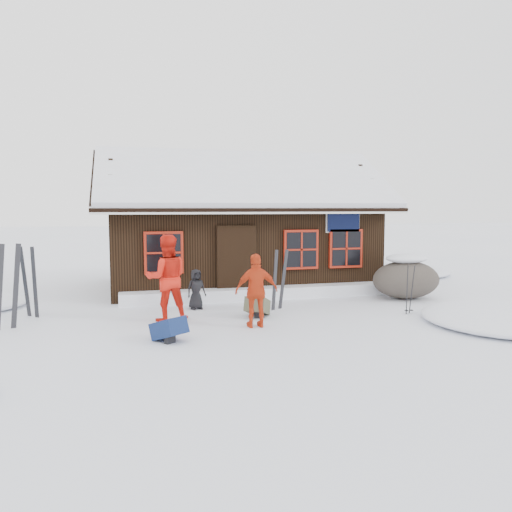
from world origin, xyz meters
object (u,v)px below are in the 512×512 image
at_px(backpack_blue, 169,333).
at_px(ski_pair_left, 8,288).
at_px(skier_orange_left, 167,278).
at_px(skier_orange_right, 257,291).
at_px(ski_poles, 409,290).
at_px(skier_crouched, 196,289).
at_px(boulder, 406,278).
at_px(backpack_olive, 257,309).

bearing_deg(backpack_blue, ski_pair_left, 114.92).
xyz_separation_m(skier_orange_left, ski_pair_left, (-3.29, 0.09, -0.10)).
bearing_deg(skier_orange_right, ski_poles, -173.15).
relative_size(skier_orange_left, ski_pair_left, 1.05).
xyz_separation_m(skier_crouched, ski_poles, (4.89, -1.86, 0.06)).
distance_m(boulder, backpack_olive, 4.83).
bearing_deg(skier_crouched, ski_pair_left, 177.23).
relative_size(skier_orange_right, backpack_blue, 2.59).
xyz_separation_m(skier_orange_left, boulder, (6.73, 1.10, -0.41)).
bearing_deg(ski_poles, skier_orange_left, 172.75).
bearing_deg(skier_orange_left, skier_crouched, -127.51).
bearing_deg(skier_orange_left, skier_orange_right, 146.93).
distance_m(skier_orange_left, boulder, 6.84).
bearing_deg(skier_crouched, boulder, -17.26).
relative_size(skier_crouched, boulder, 0.53).
bearing_deg(backpack_blue, boulder, -12.41).
bearing_deg(skier_orange_left, ski_pair_left, -3.26).
height_order(skier_orange_left, boulder, skier_orange_left).
bearing_deg(backpack_olive, ski_pair_left, -151.35).
height_order(skier_crouched, ski_poles, ski_poles).
relative_size(skier_orange_left, skier_orange_right, 1.24).
height_order(boulder, backpack_olive, boulder).
bearing_deg(backpack_olive, skier_crouched, 166.34).
relative_size(boulder, backpack_blue, 3.15).
distance_m(boulder, ski_poles, 2.10).
bearing_deg(boulder, skier_crouched, 179.74).
distance_m(skier_orange_right, ski_poles, 3.94).
xyz_separation_m(skier_orange_left, backpack_blue, (-0.12, -1.75, -0.81)).
height_order(skier_crouched, boulder, boulder).
distance_m(ski_pair_left, ski_poles, 9.05).
bearing_deg(backpack_blue, skier_crouched, 37.07).
relative_size(boulder, ski_poles, 1.59).
bearing_deg(skier_crouched, skier_orange_left, -142.80).
distance_m(ski_pair_left, backpack_blue, 3.74).
distance_m(skier_crouched, ski_pair_left, 4.25).
bearing_deg(ski_pair_left, skier_orange_right, -26.38).
distance_m(skier_orange_right, skier_crouched, 2.45).
relative_size(skier_orange_right, ski_pair_left, 0.85).
xyz_separation_m(skier_orange_right, skier_crouched, (-0.98, 2.23, -0.28)).
xyz_separation_m(ski_pair_left, ski_poles, (9.00, -0.82, -0.31)).
bearing_deg(boulder, ski_poles, -119.26).
height_order(skier_orange_right, skier_crouched, skier_orange_right).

